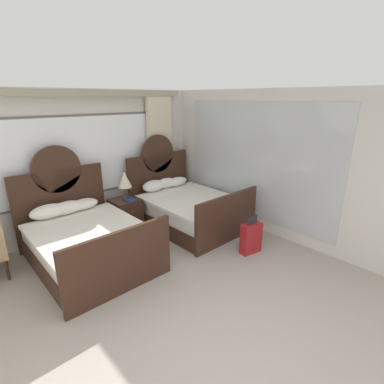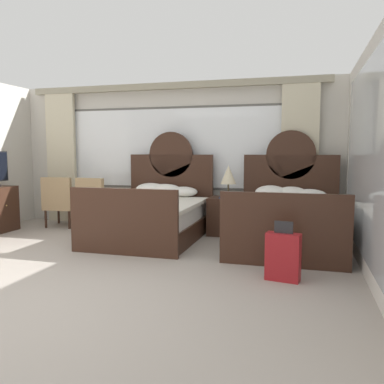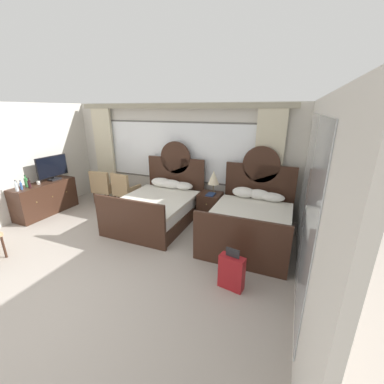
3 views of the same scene
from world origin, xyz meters
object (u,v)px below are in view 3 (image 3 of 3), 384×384
Objects in this scene: nightstand_between_beds at (210,206)px; tv_flatscreen at (52,168)px; bed_near_mirror at (250,222)px; book_on_nightstand at (211,194)px; bottle_spirit_blue at (21,186)px; bed_near_window at (158,206)px; bottle_water_clear at (16,187)px; suitcase_on_floor at (232,272)px; cup_on_dresser at (38,183)px; armchair_by_window_centre at (104,186)px; bottle_soda_green at (26,182)px; bottle_wine_dark at (29,184)px; table_lamp_on_nightstand at (214,178)px; dresser_minibar at (45,198)px; armchair_by_window_left at (125,189)px.

tv_flatscreen is at bearing -166.05° from nightstand_between_beds.
bed_near_mirror is 8.18× the size of book_on_nightstand.
bottle_spirit_blue is at bearing -166.31° from bed_near_mirror.
bed_near_mirror is 2.49× the size of tv_flatscreen.
bed_near_window and bed_near_mirror have the same top height.
nightstand_between_beds is 4.37m from bottle_spirit_blue.
bottle_water_clear is 5.03m from suitcase_on_floor.
bed_near_mirror is at bearing -27.00° from book_on_nightstand.
bottle_water_clear reaches higher than cup_on_dresser.
armchair_by_window_centre is at bearing 166.96° from bed_near_window.
bed_near_window reaches higher than bottle_soda_green.
bottle_water_clear is 0.28m from bottle_wine_dark.
bed_near_window reaches higher than cup_on_dresser.
bed_near_mirror is at bearing -33.61° from table_lamp_on_nightstand.
bottle_water_clear is 0.32m from bottle_soda_green.
bottle_wine_dark is 0.14m from bottle_soda_green.
bottle_wine_dark is (-2.79, -1.07, 0.52)m from bed_near_window.
bottle_soda_green reaches higher than bottle_wine_dark.
dresser_minibar is 0.83m from bottle_water_clear.
bottle_wine_dark is (0.06, 0.15, 0.01)m from bottle_spirit_blue.
dresser_minibar is 5.94× the size of bottle_water_clear.
bottle_soda_green is at bearing 168.24° from bottle_wine_dark.
suitcase_on_floor is at bearing -65.61° from table_lamp_on_nightstand.
bottle_wine_dark is at bearing -156.33° from nightstand_between_beds.
nightstand_between_beds is 2.18× the size of bottle_soda_green.
bed_near_window is 1.27m from book_on_nightstand.
bed_near_window is at bearing 143.24° from suitcase_on_floor.
bed_near_mirror is 5.17m from bottle_water_clear.
armchair_by_window_centre is (-4.17, 0.47, 0.13)m from bed_near_mirror.
dresser_minibar is 2.29× the size of suitcase_on_floor.
dresser_minibar reaches higher than nightstand_between_beds.
table_lamp_on_nightstand is at bearing 20.02° from cup_on_dresser.
bottle_wine_dark is at bearing -156.04° from table_lamp_on_nightstand.
bed_near_window is at bearing 13.29° from dresser_minibar.
bed_near_window is 1.39m from armchair_by_window_left.
suitcase_on_floor is (1.05, -2.14, -0.38)m from book_on_nightstand.
armchair_by_window_left is at bearing 42.78° from bottle_soda_green.
suitcase_on_floor is at bearing -4.55° from bottle_spirit_blue.
table_lamp_on_nightstand is 2.58× the size of bottle_spirit_blue.
bottle_water_clear is at bearing -74.78° from bottle_spirit_blue.
tv_flatscreen is 3.56× the size of bottle_wine_dark.
bed_near_mirror reaches higher than bottle_water_clear.
armchair_by_window_centre is at bearing 153.50° from suitcase_on_floor.
armchair_by_window_centre reaches higher than book_on_nightstand.
armchair_by_window_left is 1.00× the size of armchair_by_window_centre.
dresser_minibar reaches higher than book_on_nightstand.
nightstand_between_beds is (-1.07, 0.63, -0.05)m from bed_near_mirror.
bottle_spirit_blue is (-3.92, -1.85, 0.57)m from nightstand_between_beds.
dresser_minibar is 6.37× the size of bottle_wine_dark.
table_lamp_on_nightstand is 2.30× the size of bottle_wine_dark.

